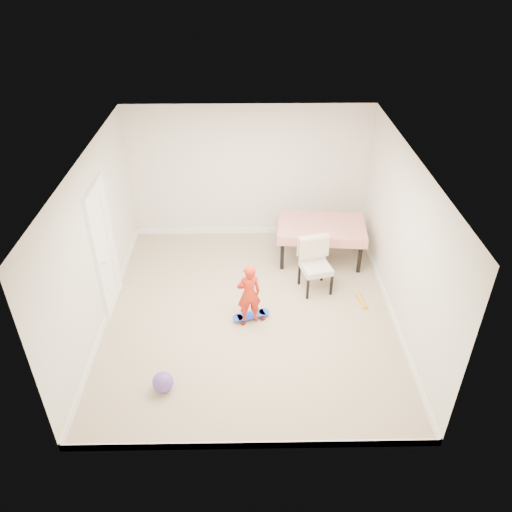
{
  "coord_description": "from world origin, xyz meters",
  "views": [
    {
      "loc": [
        -0.01,
        -6.16,
        5.15
      ],
      "look_at": [
        0.1,
        0.2,
        0.95
      ],
      "focal_mm": 35.0,
      "sensor_mm": 36.0,
      "label": 1
    }
  ],
  "objects_px": {
    "dining_chair": "(316,266)",
    "balloon": "(163,382)",
    "skateboard": "(251,317)",
    "dining_table": "(320,241)",
    "child": "(249,296)"
  },
  "relations": [
    {
      "from": "dining_table",
      "to": "skateboard",
      "type": "distance_m",
      "value": 2.16
    },
    {
      "from": "skateboard",
      "to": "balloon",
      "type": "distance_m",
      "value": 1.84
    },
    {
      "from": "dining_chair",
      "to": "skateboard",
      "type": "relative_size",
      "value": 1.57
    },
    {
      "from": "skateboard",
      "to": "balloon",
      "type": "xyz_separation_m",
      "value": [
        -1.17,
        -1.42,
        0.1
      ]
    },
    {
      "from": "dining_table",
      "to": "child",
      "type": "relative_size",
      "value": 1.52
    },
    {
      "from": "child",
      "to": "balloon",
      "type": "relative_size",
      "value": 3.64
    },
    {
      "from": "skateboard",
      "to": "child",
      "type": "xyz_separation_m",
      "value": [
        -0.03,
        -0.06,
        0.46
      ]
    },
    {
      "from": "dining_chair",
      "to": "balloon",
      "type": "relative_size",
      "value": 3.36
    },
    {
      "from": "balloon",
      "to": "dining_chair",
      "type": "bearing_deg",
      "value": 43.87
    },
    {
      "from": "child",
      "to": "balloon",
      "type": "distance_m",
      "value": 1.81
    },
    {
      "from": "dining_table",
      "to": "skateboard",
      "type": "height_order",
      "value": "dining_table"
    },
    {
      "from": "dining_chair",
      "to": "skateboard",
      "type": "xyz_separation_m",
      "value": [
        -1.08,
        -0.75,
        -0.43
      ]
    },
    {
      "from": "skateboard",
      "to": "child",
      "type": "height_order",
      "value": "child"
    },
    {
      "from": "child",
      "to": "balloon",
      "type": "xyz_separation_m",
      "value": [
        -1.14,
        -1.36,
        -0.37
      ]
    },
    {
      "from": "skateboard",
      "to": "balloon",
      "type": "height_order",
      "value": "balloon"
    }
  ]
}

